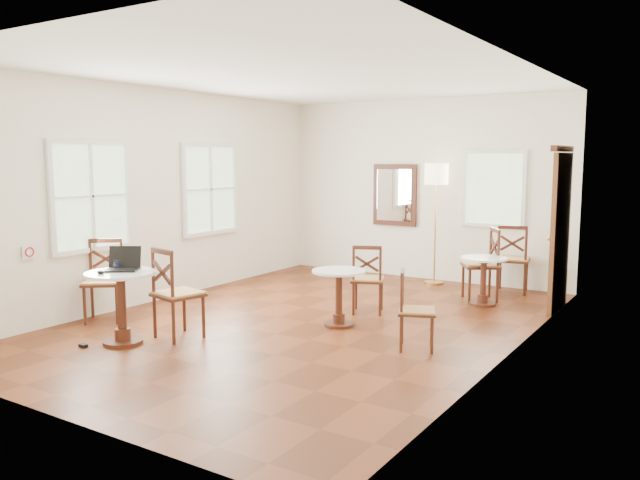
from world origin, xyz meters
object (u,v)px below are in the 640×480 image
Objects in this scene: chair_mid_b at (415,310)px; laptop at (123,264)px; cafe_table_mid at (339,291)px; water_glass at (116,265)px; chair_back_a at (513,259)px; cafe_table_near at (121,300)px; chair_back_b at (482,264)px; mouse at (101,272)px; navy_mug at (117,266)px; power_adapter at (83,346)px; chair_near_a at (176,293)px; floor_lamp at (436,182)px; cafe_table_back at (483,276)px; chair_mid_a at (368,279)px; chair_near_b at (104,281)px.

laptop reaches higher than chair_mid_b.
cafe_table_mid is 2.60m from water_glass.
chair_mid_b is at bearing 78.11° from chair_back_a.
cafe_table_near is 2.52m from cafe_table_mid.
mouse is at bearing -64.34° from chair_back_b.
navy_mug is 0.93m from power_adapter.
floor_lamp reaches higher than chair_near_a.
navy_mug is (-2.89, -3.85, 0.42)m from cafe_table_back.
chair_back_b is at bearing -146.15° from chair_mid_a.
water_glass is at bearing 52.27° from chair_near_a.
chair_near_b reaches higher than cafe_table_back.
chair_near_b is at bearing 150.58° from navy_mug.
cafe_table_mid is 1.02× the size of cafe_table_back.
floor_lamp is 5.27m from navy_mug.
cafe_table_mid is at bearing 57.31° from chair_back_a.
cafe_table_back is (1.12, 2.02, -0.01)m from cafe_table_mid.
chair_near_a and chair_back_b have the same top height.
navy_mug is at bearing -109.46° from floor_lamp.
chair_back_a reaches higher than chair_back_b.
laptop is at bearing -108.57° from floor_lamp.
water_glass is at bearing -126.65° from cafe_table_back.
chair_back_a reaches higher than cafe_table_mid.
laptop reaches higher than cafe_table_back.
mouse is (-2.69, -4.46, 0.30)m from chair_back_b.
chair_back_a is 1.00× the size of chair_back_b.
chair_near_b is 10.48× the size of navy_mug.
cafe_table_near reaches higher than cafe_table_back.
cafe_table_near is 0.77× the size of chair_back_a.
chair_mid_a is at bearing 90.83° from cafe_table_mid.
laptop is at bearing 48.27° from chair_back_a.
cafe_table_back is 4.78m from laptop.
chair_back_b is 9.22× the size of water_glass.
floor_lamp is at bearing 70.74° from water_glass.
chair_near_a is at bearing -105.20° from floor_lamp.
chair_near_a reaches higher than chair_mid_a.
floor_lamp is 17.28× the size of water_glass.
chair_near_a is at bearing 8.28° from laptop.
chair_back_b reaches higher than water_glass.
laptop reaches higher than chair_back_b.
chair_mid_b is at bearing -143.83° from chair_near_a.
floor_lamp reaches higher than navy_mug.
chair_mid_a is at bearing 22.64° from chair_mid_b.
power_adapter is (-1.85, -3.01, -0.44)m from chair_mid_a.
cafe_table_near is at bearing -31.59° from navy_mug.
water_glass is (-1.75, -2.62, 0.40)m from chair_mid_a.
mouse is (-2.86, -1.75, 0.40)m from chair_mid_b.
chair_mid_a is 2.61m from floor_lamp.
chair_back_b is 10.20× the size of mouse.
cafe_table_back is 0.66× the size of chair_near_b.
chair_near_b is at bearing -137.90° from cafe_table_back.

